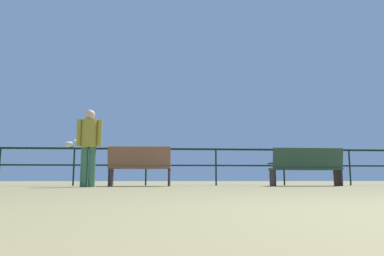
{
  "coord_description": "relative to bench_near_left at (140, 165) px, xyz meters",
  "views": [
    {
      "loc": [
        -1.42,
        -1.46,
        0.17
      ],
      "look_at": [
        -0.69,
        7.71,
        1.49
      ],
      "focal_mm": 33.54,
      "sensor_mm": 36.0,
      "label": 1
    }
  ],
  "objects": [
    {
      "name": "bench_near_right",
      "position": [
        4.15,
        -0.0,
        0.0
      ],
      "size": [
        1.79,
        0.63,
        0.95
      ],
      "color": "#2B4731",
      "rests_on": "ground_plane"
    },
    {
      "name": "person_by_bench",
      "position": [
        -1.08,
        -0.72,
        0.47
      ],
      "size": [
        0.55,
        0.33,
        1.71
      ],
      "color": "#3B6C49",
      "rests_on": "ground_plane"
    },
    {
      "name": "pier_railing",
      "position": [
        1.99,
        0.92,
        0.22
      ],
      "size": [
        18.89,
        0.05,
        1.0
      ],
      "color": "black",
      "rests_on": "ground_plane"
    },
    {
      "name": "seagull_on_rail",
      "position": [
        -1.89,
        0.93,
        0.58
      ],
      "size": [
        0.44,
        0.27,
        0.21
      ],
      "color": "silver",
      "rests_on": "pier_railing"
    },
    {
      "name": "bench_near_left",
      "position": [
        0.0,
        0.0,
        0.0
      ],
      "size": [
        1.53,
        0.74,
        0.95
      ],
      "color": "brown",
      "rests_on": "ground_plane"
    }
  ]
}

